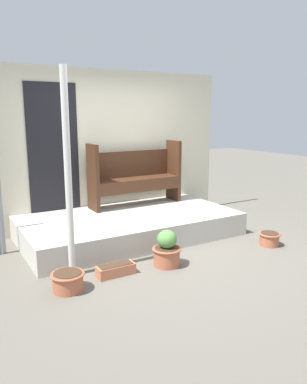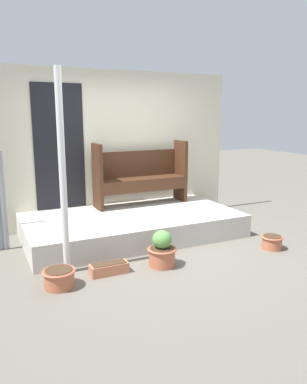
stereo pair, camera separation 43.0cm
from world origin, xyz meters
name	(u,v)px [view 2 (the right image)]	position (x,y,z in m)	size (l,w,h in m)	color
ground_plane	(162,252)	(0.00, 0.00, 0.00)	(24.00, 24.00, 0.00)	#666056
porch_slab	(132,225)	(-0.08, 0.86, 0.17)	(3.27, 1.72, 0.35)	beige
house_wall	(110,148)	(-0.12, 1.75, 1.30)	(4.47, 0.08, 2.60)	beige
support_post	(63,174)	(-1.33, -0.09, 1.20)	(0.08, 0.08, 2.39)	silver
bench	(140,173)	(0.31, 1.43, 0.89)	(1.61, 0.42, 1.07)	#422616
flower_pot_left	(59,277)	(-1.50, -0.46, 0.11)	(0.37, 0.37, 0.21)	#B26042
flower_pot_middle	(162,251)	(-0.21, -0.42, 0.20)	(0.37, 0.37, 0.46)	#B26042
flower_pot_right	(272,242)	(1.47, -0.55, 0.11)	(0.31, 0.31, 0.19)	#B26042
planter_box_rect	(109,268)	(-0.89, -0.36, 0.07)	(0.46, 0.17, 0.14)	#C67251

